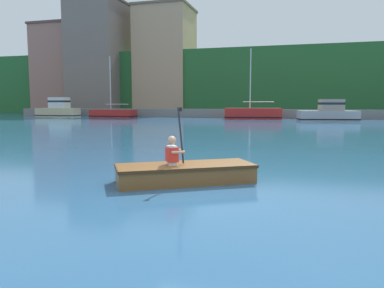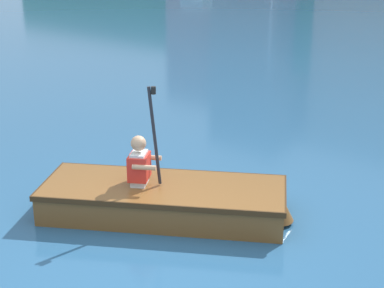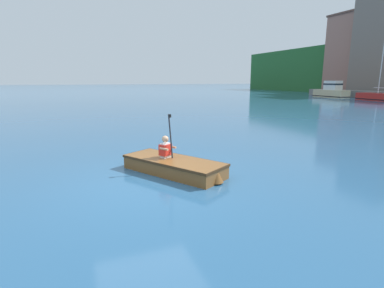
# 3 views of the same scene
# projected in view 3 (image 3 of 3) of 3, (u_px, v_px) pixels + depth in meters

# --- Properties ---
(ground_plane) EXTENTS (300.00, 300.00, 0.00)m
(ground_plane) POSITION_uv_depth(u_px,v_px,m) (148.00, 184.00, 6.76)
(ground_plane) COLOR #28567F
(waterfront_warehouse_left) EXTENTS (7.65, 11.39, 12.73)m
(waterfront_warehouse_left) POSITION_uv_depth(u_px,v_px,m) (367.00, 55.00, 49.58)
(waterfront_warehouse_left) COLOR #9E6B5B
(waterfront_warehouse_left) RESTS_ON ground
(moored_boat_dock_west_inner) EXTENTS (5.07, 1.94, 6.53)m
(moored_boat_dock_west_inner) POSITION_uv_depth(u_px,v_px,m) (379.00, 97.00, 33.64)
(moored_boat_dock_west_inner) COLOR red
(moored_boat_dock_west_inner) RESTS_ON ground
(moored_boat_dock_east_inner) EXTENTS (5.15, 1.83, 2.18)m
(moored_boat_dock_east_inner) POSITION_uv_depth(u_px,v_px,m) (331.00, 91.00, 39.51)
(moored_boat_dock_east_inner) COLOR #CCB789
(moored_boat_dock_east_inner) RESTS_ON ground
(rowboat_foreground) EXTENTS (2.83, 2.26, 0.36)m
(rowboat_foreground) POSITION_uv_depth(u_px,v_px,m) (175.00, 165.00, 7.51)
(rowboat_foreground) COLOR brown
(rowboat_foreground) RESTS_ON ground
(person_paddler) EXTENTS (0.45, 0.44, 1.12)m
(person_paddler) POSITION_uv_depth(u_px,v_px,m) (166.00, 148.00, 7.60)
(person_paddler) COLOR silver
(person_paddler) RESTS_ON rowboat_foreground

